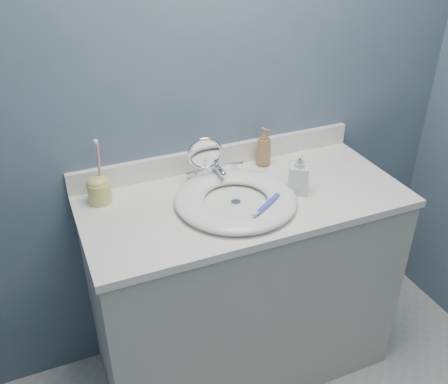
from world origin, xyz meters
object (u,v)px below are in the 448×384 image
makeup_mirror (205,159)px  soap_bottle_amber (264,147)px  toothbrush_holder (99,188)px  soap_bottle_clear (299,172)px

makeup_mirror → soap_bottle_amber: 0.29m
soap_bottle_amber → toothbrush_holder: toothbrush_holder is taller
soap_bottle_amber → toothbrush_holder: 0.69m
soap_bottle_amber → soap_bottle_clear: (0.02, -0.25, -0.00)m
soap_bottle_amber → soap_bottle_clear: bearing=-113.8°
makeup_mirror → soap_bottle_amber: bearing=22.3°
makeup_mirror → toothbrush_holder: 0.41m
makeup_mirror → toothbrush_holder: size_ratio=0.80×
makeup_mirror → soap_bottle_clear: (0.30, -0.19, -0.03)m
soap_bottle_amber → toothbrush_holder: (-0.68, -0.03, -0.02)m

